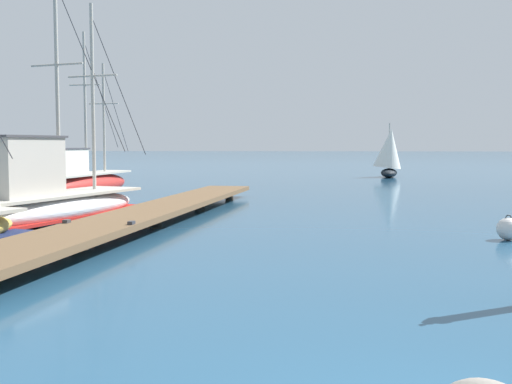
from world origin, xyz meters
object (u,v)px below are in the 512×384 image
object	(u,v)px
fishing_boat_0	(46,200)
mooring_buoy	(508,229)
fishing_boat_2	(81,182)
distant_sailboat	(389,153)

from	to	relation	value
fishing_boat_0	mooring_buoy	size ratio (longest dim) A/B	14.12
fishing_boat_2	mooring_buoy	bearing A→B (deg)	-34.24
fishing_boat_2	fishing_boat_0	bearing A→B (deg)	-74.81
fishing_boat_0	distant_sailboat	xyz separation A→B (m)	(12.41, 27.24, 0.92)
mooring_buoy	distant_sailboat	size ratio (longest dim) A/B	0.16
mooring_buoy	distant_sailboat	bearing A→B (deg)	89.39
mooring_buoy	fishing_boat_2	bearing A→B (deg)	145.76
fishing_boat_2	distant_sailboat	bearing A→B (deg)	52.09
mooring_buoy	distant_sailboat	world-z (taller)	distant_sailboat
fishing_boat_0	mooring_buoy	xyz separation A→B (m)	(12.11, -1.41, -0.47)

